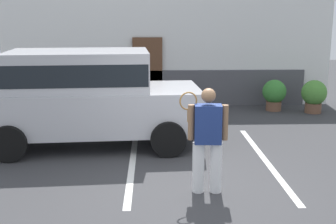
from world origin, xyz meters
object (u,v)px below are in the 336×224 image
object	(u,v)px
potted_plant_by_porch	(274,93)
tennis_player_man	(207,139)
parked_suv	(86,93)
potted_plant_secondary	(314,95)

from	to	relation	value
potted_plant_by_porch	tennis_player_man	bearing A→B (deg)	-114.46
parked_suv	potted_plant_by_porch	size ratio (longest dim) A/B	5.16
tennis_player_man	potted_plant_by_porch	world-z (taller)	tennis_player_man
potted_plant_secondary	potted_plant_by_porch	bearing A→B (deg)	161.93
parked_suv	potted_plant_by_porch	distance (m)	6.03
parked_suv	potted_plant_secondary	world-z (taller)	parked_suv
potted_plant_secondary	tennis_player_man	bearing A→B (deg)	-123.79
tennis_player_man	potted_plant_by_porch	distance (m)	6.60
potted_plant_by_porch	potted_plant_secondary	bearing A→B (deg)	-18.07
parked_suv	tennis_player_man	xyz separation A→B (m)	(2.26, -2.68, -0.26)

